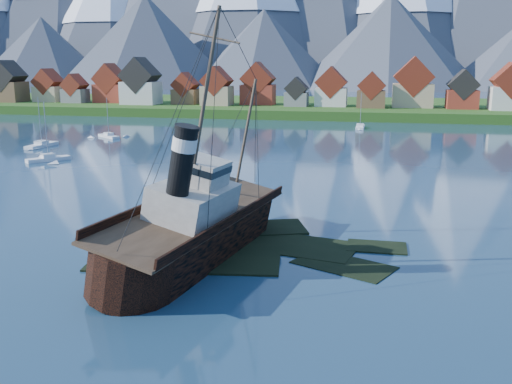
% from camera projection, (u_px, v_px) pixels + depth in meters
% --- Properties ---
extents(ground, '(1400.00, 1400.00, 0.00)m').
position_uv_depth(ground, '(223.00, 253.00, 56.66)').
color(ground, '#1C374F').
rests_on(ground, ground).
extents(shoal, '(31.71, 21.24, 1.14)m').
position_uv_depth(shoal, '(245.00, 251.00, 58.43)').
color(shoal, black).
rests_on(shoal, ground).
extents(shore_bank, '(600.00, 80.00, 3.20)m').
position_uv_depth(shore_bank, '(339.00, 111.00, 218.72)').
color(shore_bank, '#244313').
rests_on(shore_bank, ground).
extents(seawall, '(600.00, 2.50, 2.00)m').
position_uv_depth(seawall, '(331.00, 121.00, 182.49)').
color(seawall, '#3F3D38').
rests_on(seawall, ground).
extents(town, '(250.96, 16.69, 17.30)m').
position_uv_depth(town, '(245.00, 88.00, 206.43)').
color(town, maroon).
rests_on(town, ground).
extents(tugboat_wreck, '(7.28, 31.35, 24.84)m').
position_uv_depth(tugboat_wreck, '(196.00, 222.00, 56.35)').
color(tugboat_wreck, black).
rests_on(tugboat_wreck, ground).
extents(sailboat_a, '(2.95, 9.54, 11.49)m').
position_uv_depth(sailboat_a, '(42.00, 146.00, 126.95)').
color(sailboat_a, silver).
rests_on(sailboat_a, ground).
extents(sailboat_b, '(6.73, 7.54, 11.76)m').
position_uv_depth(sailboat_b, '(48.00, 160.00, 108.85)').
color(sailboat_b, silver).
rests_on(sailboat_b, ground).
extents(sailboat_c, '(7.55, 6.45, 10.30)m').
position_uv_depth(sailboat_c, '(109.00, 137.00, 142.32)').
color(sailboat_c, silver).
rests_on(sailboat_c, ground).
extents(sailboat_e, '(2.36, 9.04, 10.46)m').
position_uv_depth(sailboat_e, '(360.00, 127.00, 162.04)').
color(sailboat_e, silver).
rests_on(sailboat_e, ground).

